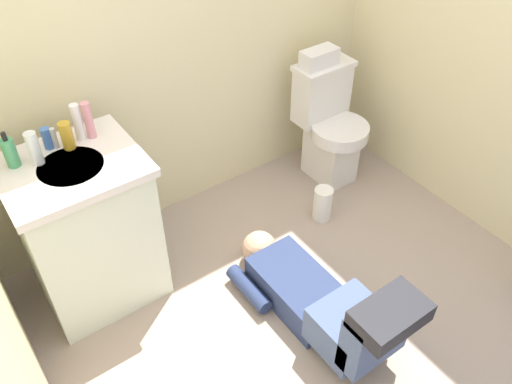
{
  "coord_description": "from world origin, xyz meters",
  "views": [
    {
      "loc": [
        -1.16,
        -1.26,
        2.2
      ],
      "look_at": [
        0.01,
        0.37,
        0.45
      ],
      "focal_mm": 36.97,
      "sensor_mm": 36.0,
      "label": 1
    }
  ],
  "objects_px": {
    "person_plumber": "(322,302)",
    "toilet": "(329,125)",
    "bottle_blue": "(47,138)",
    "bottle_pink": "(89,120)",
    "bottle_clear": "(34,148)",
    "bottle_amber": "(67,136)",
    "soap_dispenser": "(10,152)",
    "faucet": "(54,138)",
    "vanity_cabinet": "(88,230)",
    "bottle_white": "(78,122)",
    "paper_towel_roll": "(323,204)",
    "tissue_box": "(319,58)"
  },
  "relations": [
    {
      "from": "person_plumber",
      "to": "toilet",
      "type": "bearing_deg",
      "value": 47.76
    },
    {
      "from": "bottle_blue",
      "to": "bottle_pink",
      "type": "height_order",
      "value": "bottle_pink"
    },
    {
      "from": "bottle_clear",
      "to": "bottle_amber",
      "type": "xyz_separation_m",
      "value": [
        0.15,
        0.03,
        -0.01
      ]
    },
    {
      "from": "person_plumber",
      "to": "soap_dispenser",
      "type": "relative_size",
      "value": 6.42
    },
    {
      "from": "bottle_pink",
      "to": "faucet",
      "type": "bearing_deg",
      "value": 176.34
    },
    {
      "from": "faucet",
      "to": "person_plumber",
      "type": "xyz_separation_m",
      "value": [
        0.77,
        -0.98,
        -0.69
      ]
    },
    {
      "from": "toilet",
      "to": "bottle_blue",
      "type": "distance_m",
      "value": 1.68
    },
    {
      "from": "vanity_cabinet",
      "to": "faucet",
      "type": "xyz_separation_m",
      "value": [
        0.0,
        0.14,
        0.45
      ]
    },
    {
      "from": "toilet",
      "to": "vanity_cabinet",
      "type": "height_order",
      "value": "vanity_cabinet"
    },
    {
      "from": "bottle_white",
      "to": "paper_towel_roll",
      "type": "bearing_deg",
      "value": -19.22
    },
    {
      "from": "bottle_pink",
      "to": "soap_dispenser",
      "type": "bearing_deg",
      "value": -178.4
    },
    {
      "from": "person_plumber",
      "to": "bottle_clear",
      "type": "bearing_deg",
      "value": 133.48
    },
    {
      "from": "faucet",
      "to": "bottle_white",
      "type": "height_order",
      "value": "bottle_white"
    },
    {
      "from": "vanity_cabinet",
      "to": "soap_dispenser",
      "type": "relative_size",
      "value": 4.94
    },
    {
      "from": "bottle_blue",
      "to": "bottle_amber",
      "type": "distance_m",
      "value": 0.09
    },
    {
      "from": "person_plumber",
      "to": "bottle_clear",
      "type": "xyz_separation_m",
      "value": [
        -0.87,
        0.91,
        0.72
      ]
    },
    {
      "from": "bottle_white",
      "to": "person_plumber",
      "type": "bearing_deg",
      "value": -56.44
    },
    {
      "from": "soap_dispenser",
      "to": "bottle_amber",
      "type": "relative_size",
      "value": 1.3
    },
    {
      "from": "soap_dispenser",
      "to": "bottle_white",
      "type": "xyz_separation_m",
      "value": [
        0.31,
        0.02,
        0.02
      ]
    },
    {
      "from": "vanity_cabinet",
      "to": "bottle_white",
      "type": "relative_size",
      "value": 4.68
    },
    {
      "from": "toilet",
      "to": "bottle_clear",
      "type": "distance_m",
      "value": 1.76
    },
    {
      "from": "bottle_amber",
      "to": "paper_towel_roll",
      "type": "distance_m",
      "value": 1.5
    },
    {
      "from": "soap_dispenser",
      "to": "bottle_pink",
      "type": "distance_m",
      "value": 0.35
    },
    {
      "from": "faucet",
      "to": "bottle_white",
      "type": "xyz_separation_m",
      "value": [
        0.12,
        0.0,
        0.04
      ]
    },
    {
      "from": "person_plumber",
      "to": "tissue_box",
      "type": "distance_m",
      "value": 1.39
    },
    {
      "from": "faucet",
      "to": "bottle_clear",
      "type": "xyz_separation_m",
      "value": [
        -0.1,
        -0.06,
        0.03
      ]
    },
    {
      "from": "bottle_pink",
      "to": "bottle_amber",
      "type": "bearing_deg",
      "value": -168.44
    },
    {
      "from": "toilet",
      "to": "soap_dispenser",
      "type": "bearing_deg",
      "value": 177.97
    },
    {
      "from": "soap_dispenser",
      "to": "bottle_amber",
      "type": "height_order",
      "value": "soap_dispenser"
    },
    {
      "from": "faucet",
      "to": "tissue_box",
      "type": "distance_m",
      "value": 1.53
    },
    {
      "from": "bottle_clear",
      "to": "bottle_white",
      "type": "relative_size",
      "value": 0.87
    },
    {
      "from": "soap_dispenser",
      "to": "bottle_white",
      "type": "bearing_deg",
      "value": 4.25
    },
    {
      "from": "bottle_white",
      "to": "bottle_blue",
      "type": "bearing_deg",
      "value": 173.99
    },
    {
      "from": "soap_dispenser",
      "to": "paper_towel_roll",
      "type": "xyz_separation_m",
      "value": [
        1.47,
        -0.38,
        -0.78
      ]
    },
    {
      "from": "tissue_box",
      "to": "bottle_pink",
      "type": "height_order",
      "value": "bottle_pink"
    },
    {
      "from": "vanity_cabinet",
      "to": "paper_towel_roll",
      "type": "bearing_deg",
      "value": -11.58
    },
    {
      "from": "faucet",
      "to": "bottle_white",
      "type": "relative_size",
      "value": 0.57
    },
    {
      "from": "person_plumber",
      "to": "soap_dispenser",
      "type": "distance_m",
      "value": 1.53
    },
    {
      "from": "bottle_amber",
      "to": "faucet",
      "type": "bearing_deg",
      "value": 144.2
    },
    {
      "from": "toilet",
      "to": "tissue_box",
      "type": "relative_size",
      "value": 3.41
    },
    {
      "from": "vanity_cabinet",
      "to": "bottle_white",
      "type": "xyz_separation_m",
      "value": [
        0.12,
        0.14,
        0.49
      ]
    },
    {
      "from": "bottle_white",
      "to": "bottle_pink",
      "type": "xyz_separation_m",
      "value": [
        0.04,
        -0.01,
        0.0
      ]
    },
    {
      "from": "faucet",
      "to": "vanity_cabinet",
      "type": "bearing_deg",
      "value": -90.0
    },
    {
      "from": "vanity_cabinet",
      "to": "soap_dispenser",
      "type": "bearing_deg",
      "value": 147.65
    },
    {
      "from": "tissue_box",
      "to": "bottle_clear",
      "type": "bearing_deg",
      "value": -177.53
    },
    {
      "from": "vanity_cabinet",
      "to": "bottle_pink",
      "type": "xyz_separation_m",
      "value": [
        0.16,
        0.13,
        0.49
      ]
    },
    {
      "from": "toilet",
      "to": "vanity_cabinet",
      "type": "relative_size",
      "value": 0.91
    },
    {
      "from": "faucet",
      "to": "person_plumber",
      "type": "relative_size",
      "value": 0.09
    },
    {
      "from": "faucet",
      "to": "paper_towel_roll",
      "type": "height_order",
      "value": "faucet"
    },
    {
      "from": "faucet",
      "to": "paper_towel_roll",
      "type": "bearing_deg",
      "value": -17.48
    }
  ]
}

